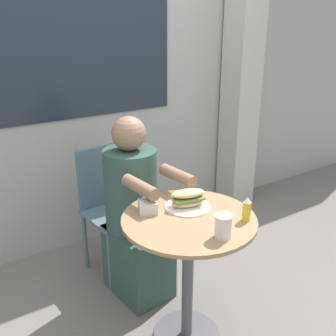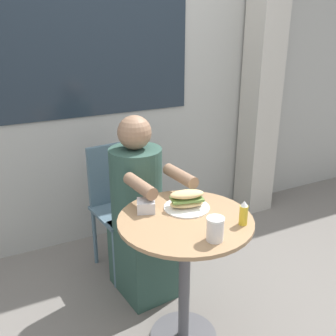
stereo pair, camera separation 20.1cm
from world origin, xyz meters
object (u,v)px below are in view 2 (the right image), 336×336
(diner_chair, at_px, (118,196))
(condiment_bottle, at_px, (244,213))
(cafe_table, at_px, (185,254))
(sandwich_on_plate, at_px, (187,201))
(drink_cup, at_px, (215,229))
(seated_diner, at_px, (140,219))

(diner_chair, height_order, condiment_bottle, same)
(cafe_table, distance_m, sandwich_on_plate, 0.27)
(diner_chair, bearing_deg, drink_cup, 87.47)
(sandwich_on_plate, relative_size, condiment_bottle, 1.92)
(cafe_table, height_order, sandwich_on_plate, sandwich_on_plate)
(diner_chair, relative_size, condiment_bottle, 7.04)
(cafe_table, bearing_deg, condiment_bottle, -38.61)
(diner_chair, height_order, drink_cup, diner_chair)
(seated_diner, bearing_deg, diner_chair, -93.81)
(cafe_table, xyz_separation_m, drink_cup, (0.02, -0.23, 0.26))
(diner_chair, bearing_deg, sandwich_on_plate, 92.04)
(cafe_table, height_order, seated_diner, seated_diner)
(condiment_bottle, bearing_deg, seated_diner, 110.12)
(diner_chair, bearing_deg, seated_diner, 86.19)
(diner_chair, distance_m, sandwich_on_plate, 0.81)
(cafe_table, relative_size, seated_diner, 0.65)
(seated_diner, height_order, drink_cup, seated_diner)
(drink_cup, xyz_separation_m, condiment_bottle, (0.20, 0.06, 0.00))
(seated_diner, bearing_deg, cafe_table, 87.82)
(cafe_table, relative_size, sandwich_on_plate, 3.14)
(sandwich_on_plate, relative_size, drink_cup, 2.15)
(seated_diner, height_order, condiment_bottle, seated_diner)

